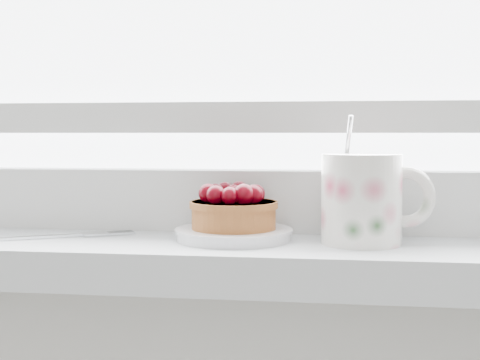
% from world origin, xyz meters
% --- Properties ---
extents(saucer, '(0.12, 0.12, 0.01)m').
position_xyz_m(saucer, '(0.02, 1.90, 0.95)').
color(saucer, white).
rests_on(saucer, windowsill).
extents(raspberry_tart, '(0.09, 0.09, 0.05)m').
position_xyz_m(raspberry_tart, '(0.02, 1.90, 0.97)').
color(raspberry_tart, brown).
rests_on(raspberry_tart, saucer).
extents(floral_mug, '(0.12, 0.09, 0.13)m').
position_xyz_m(floral_mug, '(0.16, 1.89, 0.99)').
color(floral_mug, white).
rests_on(floral_mug, windowsill).
extents(fork, '(0.16, 0.10, 0.00)m').
position_xyz_m(fork, '(-0.17, 1.88, 0.94)').
color(fork, silver).
rests_on(fork, windowsill).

